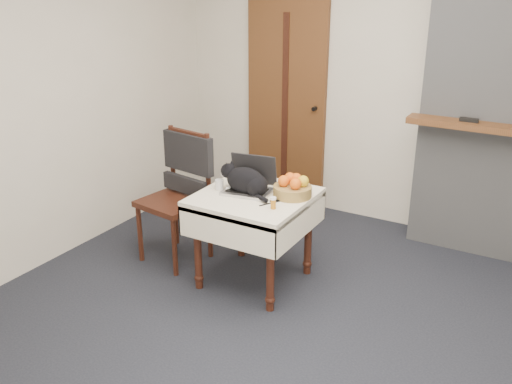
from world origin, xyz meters
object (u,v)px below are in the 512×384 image
at_px(side_table, 254,209).
at_px(laptop, 250,182).
at_px(door, 286,104).
at_px(pill_bottle, 273,203).
at_px(cream_jar, 219,184).
at_px(fruit_basket, 293,188).
at_px(chair, 182,178).
at_px(cat, 247,181).

height_order(side_table, laptop, laptop).
bearing_deg(door, side_table, -70.53).
bearing_deg(pill_bottle, cream_jar, 166.17).
height_order(door, fruit_basket, door).
bearing_deg(fruit_basket, side_table, -155.59).
relative_size(pill_bottle, chair, 0.08).
height_order(pill_bottle, fruit_basket, fruit_basket).
xyz_separation_m(door, side_table, (0.55, -1.56, -0.41)).
bearing_deg(side_table, laptop, 140.54).
distance_m(door, pill_bottle, 1.91).
distance_m(laptop, fruit_basket, 0.33).
xyz_separation_m(side_table, cream_jar, (-0.28, -0.03, 0.15)).
bearing_deg(side_table, cat, -173.74).
xyz_separation_m(door, fruit_basket, (0.80, -1.45, -0.24)).
xyz_separation_m(laptop, cat, (0.01, -0.06, 0.03)).
bearing_deg(pill_bottle, chair, 165.31).
xyz_separation_m(cream_jar, fruit_basket, (0.53, 0.15, 0.03)).
bearing_deg(cat, door, 109.80).
bearing_deg(chair, door, 91.87).
bearing_deg(fruit_basket, cream_jar, -164.58).
bearing_deg(side_table, fruit_basket, 24.41).
height_order(laptop, fruit_basket, laptop).
height_order(laptop, cream_jar, laptop).
xyz_separation_m(door, laptop, (0.48, -1.50, -0.24)).
bearing_deg(chair, fruit_basket, 9.63).
height_order(side_table, cream_jar, cream_jar).
bearing_deg(cream_jar, chair, 164.30).
bearing_deg(door, fruit_basket, -60.99).
distance_m(side_table, chair, 0.73).
xyz_separation_m(cat, fruit_basket, (0.31, 0.12, -0.03)).
relative_size(side_table, laptop, 2.02).
bearing_deg(cream_jar, cat, 6.69).
bearing_deg(laptop, cat, -90.83).
distance_m(cream_jar, chair, 0.46).
height_order(door, cat, door).
bearing_deg(cat, laptop, 100.92).
height_order(door, chair, door).
xyz_separation_m(door, cream_jar, (0.27, -1.59, -0.26)).
xyz_separation_m(cat, chair, (-0.66, 0.10, -0.13)).
distance_m(cat, chair, 0.68).
relative_size(laptop, fruit_basket, 1.40).
relative_size(door, fruit_basket, 7.27).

